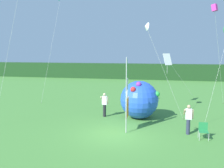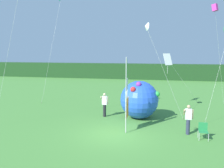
{
  "view_description": "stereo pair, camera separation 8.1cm",
  "coord_description": "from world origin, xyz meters",
  "px_view_note": "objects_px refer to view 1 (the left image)",
  "views": [
    {
      "loc": [
        2.65,
        -13.71,
        4.82
      ],
      "look_at": [
        -0.87,
        3.16,
        2.51
      ],
      "focal_mm": 39.95,
      "sensor_mm": 36.0,
      "label": 1
    },
    {
      "loc": [
        2.73,
        -13.7,
        4.82
      ],
      "look_at": [
        -0.87,
        3.16,
        2.51
      ],
      "focal_mm": 39.95,
      "sensor_mm": 36.0,
      "label": 2
    }
  ],
  "objects_px": {
    "inflatable_balloon": "(139,100)",
    "kite_magenta_box_3": "(215,9)",
    "banner_flag": "(127,96)",
    "folding_chair": "(203,130)",
    "person_mid_field": "(105,104)",
    "person_far_left": "(137,95)",
    "kite_white_delta_2": "(146,27)",
    "kite_white_diamond_1": "(168,61)",
    "person_near_banner": "(188,119)"
  },
  "relations": [
    {
      "from": "person_near_banner",
      "to": "person_far_left",
      "type": "xyz_separation_m",
      "value": [
        -3.77,
        7.43,
        -0.03
      ]
    },
    {
      "from": "kite_magenta_box_3",
      "to": "inflatable_balloon",
      "type": "bearing_deg",
      "value": -143.1
    },
    {
      "from": "inflatable_balloon",
      "to": "kite_white_diamond_1",
      "type": "relative_size",
      "value": 0.61
    },
    {
      "from": "person_mid_field",
      "to": "kite_magenta_box_3",
      "type": "xyz_separation_m",
      "value": [
        8.01,
        4.17,
        7.17
      ]
    },
    {
      "from": "person_near_banner",
      "to": "kite_magenta_box_3",
      "type": "distance_m",
      "value": 10.29
    },
    {
      "from": "inflatable_balloon",
      "to": "folding_chair",
      "type": "relative_size",
      "value": 3.13
    },
    {
      "from": "kite_white_diamond_1",
      "to": "banner_flag",
      "type": "bearing_deg",
      "value": -107.93
    },
    {
      "from": "kite_magenta_box_3",
      "to": "person_near_banner",
      "type": "bearing_deg",
      "value": -108.53
    },
    {
      "from": "kite_white_diamond_1",
      "to": "folding_chair",
      "type": "bearing_deg",
      "value": -76.89
    },
    {
      "from": "banner_flag",
      "to": "kite_white_delta_2",
      "type": "relative_size",
      "value": 0.66
    },
    {
      "from": "inflatable_balloon",
      "to": "kite_white_delta_2",
      "type": "height_order",
      "value": "kite_white_delta_2"
    },
    {
      "from": "person_near_banner",
      "to": "folding_chair",
      "type": "height_order",
      "value": "person_near_banner"
    },
    {
      "from": "person_far_left",
      "to": "kite_white_delta_2",
      "type": "relative_size",
      "value": 0.25
    },
    {
      "from": "kite_white_diamond_1",
      "to": "person_near_banner",
      "type": "bearing_deg",
      "value": -81.45
    },
    {
      "from": "person_near_banner",
      "to": "kite_white_diamond_1",
      "type": "height_order",
      "value": "kite_white_diamond_1"
    },
    {
      "from": "person_mid_field",
      "to": "folding_chair",
      "type": "distance_m",
      "value": 7.29
    },
    {
      "from": "person_mid_field",
      "to": "person_far_left",
      "type": "bearing_deg",
      "value": 67.64
    },
    {
      "from": "person_near_banner",
      "to": "inflatable_balloon",
      "type": "xyz_separation_m",
      "value": [
        -3.12,
        2.88,
        0.43
      ]
    },
    {
      "from": "person_near_banner",
      "to": "person_far_left",
      "type": "bearing_deg",
      "value": 116.88
    },
    {
      "from": "folding_chair",
      "to": "kite_white_delta_2",
      "type": "relative_size",
      "value": 0.13
    },
    {
      "from": "inflatable_balloon",
      "to": "kite_magenta_box_3",
      "type": "xyz_separation_m",
      "value": [
        5.47,
        4.1,
        6.75
      ]
    },
    {
      "from": "person_mid_field",
      "to": "person_far_left",
      "type": "relative_size",
      "value": 1.04
    },
    {
      "from": "person_mid_field",
      "to": "person_far_left",
      "type": "xyz_separation_m",
      "value": [
        1.9,
        4.61,
        -0.04
      ]
    },
    {
      "from": "inflatable_balloon",
      "to": "kite_magenta_box_3",
      "type": "height_order",
      "value": "kite_magenta_box_3"
    },
    {
      "from": "folding_chair",
      "to": "person_mid_field",
      "type": "bearing_deg",
      "value": 151.89
    },
    {
      "from": "inflatable_balloon",
      "to": "folding_chair",
      "type": "xyz_separation_m",
      "value": [
        3.87,
        -3.49,
        -0.85
      ]
    },
    {
      "from": "banner_flag",
      "to": "kite_magenta_box_3",
      "type": "relative_size",
      "value": 0.53
    },
    {
      "from": "banner_flag",
      "to": "folding_chair",
      "type": "height_order",
      "value": "banner_flag"
    },
    {
      "from": "banner_flag",
      "to": "person_far_left",
      "type": "xyz_separation_m",
      "value": [
        -0.2,
        7.61,
        -1.24
      ]
    },
    {
      "from": "kite_white_delta_2",
      "to": "kite_magenta_box_3",
      "type": "bearing_deg",
      "value": 35.78
    },
    {
      "from": "inflatable_balloon",
      "to": "kite_white_delta_2",
      "type": "bearing_deg",
      "value": 49.21
    },
    {
      "from": "kite_white_delta_2",
      "to": "folding_chair",
      "type": "bearing_deg",
      "value": -48.29
    },
    {
      "from": "banner_flag",
      "to": "folding_chair",
      "type": "bearing_deg",
      "value": -5.6
    },
    {
      "from": "person_near_banner",
      "to": "person_far_left",
      "type": "height_order",
      "value": "person_near_banner"
    },
    {
      "from": "inflatable_balloon",
      "to": "kite_magenta_box_3",
      "type": "relative_size",
      "value": 0.33
    },
    {
      "from": "person_far_left",
      "to": "kite_white_delta_2",
      "type": "distance_m",
      "value": 6.98
    },
    {
      "from": "inflatable_balloon",
      "to": "kite_white_diamond_1",
      "type": "xyz_separation_m",
      "value": [
        2.01,
        4.51,
        2.6
      ]
    },
    {
      "from": "person_near_banner",
      "to": "kite_magenta_box_3",
      "type": "xyz_separation_m",
      "value": [
        2.34,
        6.99,
        7.18
      ]
    },
    {
      "from": "kite_white_diamond_1",
      "to": "kite_white_delta_2",
      "type": "bearing_deg",
      "value": -111.84
    },
    {
      "from": "banner_flag",
      "to": "kite_white_delta_2",
      "type": "distance_m",
      "value": 5.62
    },
    {
      "from": "banner_flag",
      "to": "folding_chair",
      "type": "xyz_separation_m",
      "value": [
        4.32,
        -0.42,
        -1.63
      ]
    },
    {
      "from": "person_far_left",
      "to": "inflatable_balloon",
      "type": "bearing_deg",
      "value": -81.93
    },
    {
      "from": "person_near_banner",
      "to": "kite_white_diamond_1",
      "type": "xyz_separation_m",
      "value": [
        -1.11,
        7.4,
        3.03
      ]
    },
    {
      "from": "folding_chair",
      "to": "kite_magenta_box_3",
      "type": "xyz_separation_m",
      "value": [
        1.59,
        7.59,
        7.6
      ]
    },
    {
      "from": "folding_chair",
      "to": "kite_white_diamond_1",
      "type": "relative_size",
      "value": 0.19
    },
    {
      "from": "person_mid_field",
      "to": "person_far_left",
      "type": "height_order",
      "value": "person_mid_field"
    },
    {
      "from": "person_near_banner",
      "to": "kite_white_delta_2",
      "type": "relative_size",
      "value": 0.26
    },
    {
      "from": "kite_white_diamond_1",
      "to": "kite_white_delta_2",
      "type": "relative_size",
      "value": 0.67
    },
    {
      "from": "person_mid_field",
      "to": "kite_magenta_box_3",
      "type": "bearing_deg",
      "value": 27.49
    },
    {
      "from": "banner_flag",
      "to": "kite_white_diamond_1",
      "type": "xyz_separation_m",
      "value": [
        2.45,
        7.58,
        1.82
      ]
    }
  ]
}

